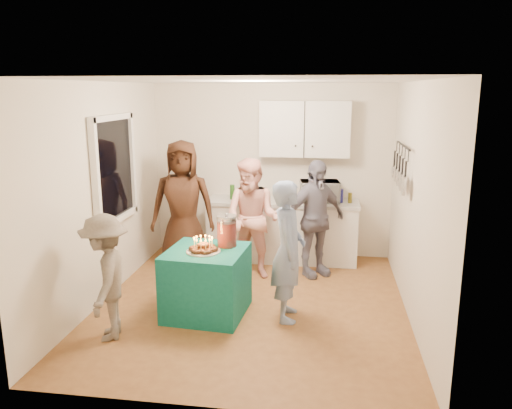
# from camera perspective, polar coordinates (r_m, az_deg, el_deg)

# --- Properties ---
(floor) EXTENTS (4.00, 4.00, 0.00)m
(floor) POSITION_cam_1_polar(r_m,az_deg,el_deg) (6.07, -0.48, -11.38)
(floor) COLOR brown
(floor) RESTS_ON ground
(ceiling) EXTENTS (4.00, 4.00, 0.00)m
(ceiling) POSITION_cam_1_polar(r_m,az_deg,el_deg) (5.53, -0.53, 13.97)
(ceiling) COLOR white
(ceiling) RESTS_ON floor
(back_wall) EXTENTS (3.60, 3.60, 0.00)m
(back_wall) POSITION_cam_1_polar(r_m,az_deg,el_deg) (7.61, 1.78, 3.86)
(back_wall) COLOR silver
(back_wall) RESTS_ON floor
(left_wall) EXTENTS (4.00, 4.00, 0.00)m
(left_wall) POSITION_cam_1_polar(r_m,az_deg,el_deg) (6.19, -17.22, 1.17)
(left_wall) COLOR silver
(left_wall) RESTS_ON floor
(right_wall) EXTENTS (4.00, 4.00, 0.00)m
(right_wall) POSITION_cam_1_polar(r_m,az_deg,el_deg) (5.68, 17.75, 0.11)
(right_wall) COLOR silver
(right_wall) RESTS_ON floor
(window_night) EXTENTS (0.04, 1.00, 1.20)m
(window_night) POSITION_cam_1_polar(r_m,az_deg,el_deg) (6.40, -15.99, 3.90)
(window_night) COLOR black
(window_night) RESTS_ON left_wall
(counter) EXTENTS (2.20, 0.58, 0.86)m
(counter) POSITION_cam_1_polar(r_m,az_deg,el_deg) (7.49, 3.00, -3.12)
(counter) COLOR white
(counter) RESTS_ON floor
(countertop) EXTENTS (2.24, 0.62, 0.05)m
(countertop) POSITION_cam_1_polar(r_m,az_deg,el_deg) (7.38, 3.04, 0.27)
(countertop) COLOR beige
(countertop) RESTS_ON counter
(upper_cabinet) EXTENTS (1.30, 0.30, 0.80)m
(upper_cabinet) POSITION_cam_1_polar(r_m,az_deg,el_deg) (7.35, 5.60, 8.59)
(upper_cabinet) COLOR white
(upper_cabinet) RESTS_ON back_wall
(pot_rack) EXTENTS (0.12, 1.00, 0.60)m
(pot_rack) POSITION_cam_1_polar(r_m,az_deg,el_deg) (6.29, 16.21, 4.20)
(pot_rack) COLOR black
(pot_rack) RESTS_ON right_wall
(microwave) EXTENTS (0.60, 0.45, 0.31)m
(microwave) POSITION_cam_1_polar(r_m,az_deg,el_deg) (7.31, 7.27, 1.50)
(microwave) COLOR white
(microwave) RESTS_ON countertop
(party_table) EXTENTS (0.92, 0.92, 0.76)m
(party_table) POSITION_cam_1_polar(r_m,az_deg,el_deg) (5.74, -5.66, -8.81)
(party_table) COLOR #0E6254
(party_table) RESTS_ON floor
(donut_cake) EXTENTS (0.38, 0.38, 0.18)m
(donut_cake) POSITION_cam_1_polar(r_m,az_deg,el_deg) (5.52, -6.05, -4.53)
(donut_cake) COLOR #381C0C
(donut_cake) RESTS_ON party_table
(punch_jar) EXTENTS (0.22, 0.22, 0.34)m
(punch_jar) POSITION_cam_1_polar(r_m,az_deg,el_deg) (5.68, -3.35, -3.13)
(punch_jar) COLOR red
(punch_jar) RESTS_ON party_table
(man_birthday) EXTENTS (0.43, 0.61, 1.57)m
(man_birthday) POSITION_cam_1_polar(r_m,az_deg,el_deg) (5.49, 3.68, -5.33)
(man_birthday) COLOR #7E92B8
(man_birthday) RESTS_ON floor
(woman_back_left) EXTENTS (0.97, 0.70, 1.84)m
(woman_back_left) POSITION_cam_1_polar(r_m,az_deg,el_deg) (7.09, -8.34, -0.09)
(woman_back_left) COLOR #552D18
(woman_back_left) RESTS_ON floor
(woman_back_center) EXTENTS (0.92, 0.79, 1.63)m
(woman_back_center) POSITION_cam_1_polar(r_m,az_deg,el_deg) (6.70, -0.42, -1.65)
(woman_back_center) COLOR #F4867F
(woman_back_center) RESTS_ON floor
(woman_back_right) EXTENTS (0.99, 0.88, 1.60)m
(woman_back_right) POSITION_cam_1_polar(r_m,az_deg,el_deg) (6.79, 6.70, -1.63)
(woman_back_right) COLOR black
(woman_back_right) RESTS_ON floor
(child_near_left) EXTENTS (0.69, 0.94, 1.31)m
(child_near_left) POSITION_cam_1_polar(r_m,az_deg,el_deg) (5.32, -16.79, -7.98)
(child_near_left) COLOR #5B5149
(child_near_left) RESTS_ON floor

